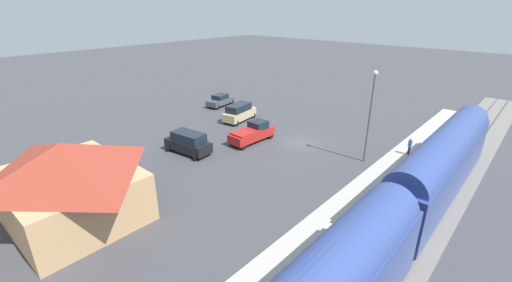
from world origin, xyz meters
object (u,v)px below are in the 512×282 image
(station_building, at_px, (68,180))
(suv_tan, at_px, (239,112))
(suv_black, at_px, (188,142))
(sedan_charcoal, at_px, (220,100))
(pedestrian_on_platform, at_px, (410,145))
(light_pole_near_platform, at_px, (371,107))
(passenger_train, at_px, (395,216))
(pickup_red, at_px, (252,133))

(station_building, relative_size, suv_tan, 1.92)
(suv_black, xyz_separation_m, sedan_charcoal, (10.11, -13.71, -0.27))
(pedestrian_on_platform, height_order, light_pole_near_platform, light_pole_near_platform)
(suv_tan, bearing_deg, light_pole_near_platform, 177.53)
(suv_tan, distance_m, light_pole_near_platform, 17.84)
(passenger_train, bearing_deg, pedestrian_on_platform, -75.40)
(passenger_train, height_order, pedestrian_on_platform, passenger_train)
(station_building, bearing_deg, pickup_red, -89.63)
(suv_black, relative_size, suv_tan, 0.99)
(pickup_red, xyz_separation_m, light_pole_near_platform, (-11.32, -3.38, 4.34))
(passenger_train, height_order, suv_black, passenger_train)
(pedestrian_on_platform, relative_size, suv_tan, 0.33)
(passenger_train, xyz_separation_m, light_pole_near_platform, (6.80, -11.44, 2.51))
(passenger_train, height_order, pickup_red, passenger_train)
(passenger_train, xyz_separation_m, sedan_charcoal, (30.99, -15.25, -1.98))
(passenger_train, height_order, suv_tan, passenger_train)
(pedestrian_on_platform, xyz_separation_m, pickup_red, (14.17, 7.08, -0.25))
(pickup_red, bearing_deg, passenger_train, 156.01)
(pedestrian_on_platform, xyz_separation_m, light_pole_near_platform, (2.85, 3.70, 4.08))
(station_building, xyz_separation_m, sedan_charcoal, (12.99, -25.85, -2.07))
(suv_black, bearing_deg, pickup_red, -112.94)
(pickup_red, relative_size, sedan_charcoal, 1.15)
(suv_black, bearing_deg, light_pole_near_platform, -144.89)
(pedestrian_on_platform, distance_m, sedan_charcoal, 27.05)
(pedestrian_on_platform, xyz_separation_m, suv_black, (16.93, 13.60, -0.13))
(passenger_train, relative_size, light_pole_near_platform, 4.44)
(passenger_train, bearing_deg, suv_black, -4.23)
(passenger_train, bearing_deg, light_pole_near_platform, -59.28)
(pedestrian_on_platform, height_order, suv_tan, suv_tan)
(pedestrian_on_platform, height_order, suv_black, suv_black)
(passenger_train, relative_size, suv_tan, 7.48)
(pickup_red, height_order, sedan_charcoal, pickup_red)
(station_building, relative_size, light_pole_near_platform, 1.14)
(station_building, bearing_deg, suv_tan, -74.96)
(passenger_train, relative_size, pedestrian_on_platform, 22.46)
(pickup_red, distance_m, sedan_charcoal, 14.75)
(pedestrian_on_platform, relative_size, pickup_red, 0.31)
(light_pole_near_platform, bearing_deg, suv_black, 35.11)
(light_pole_near_platform, bearing_deg, sedan_charcoal, -8.95)
(suv_tan, bearing_deg, passenger_train, 153.19)
(pickup_red, distance_m, suv_tan, 7.28)
(sedan_charcoal, bearing_deg, suv_black, 126.42)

